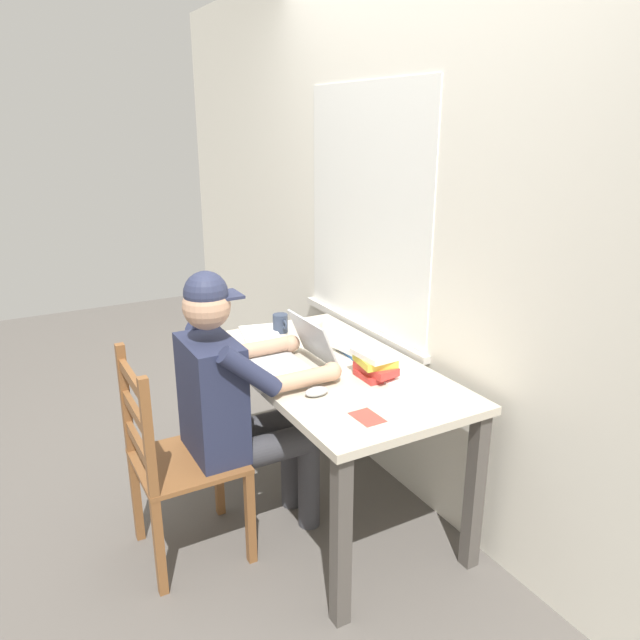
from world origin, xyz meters
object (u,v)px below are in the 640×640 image
(laptop, at_px, (294,357))
(computer_mouse, at_px, (317,392))
(coffee_mug_dark, at_px, (281,323))
(landscape_photo_print, at_px, (367,417))
(desk, at_px, (331,386))
(coffee_mug_white, at_px, (315,331))
(wooden_chair, at_px, (175,461))
(seated_person, at_px, (236,397))
(book_stack_side, at_px, (356,349))
(book_stack_main, at_px, (375,363))

(laptop, xyz_separation_m, computer_mouse, (0.29, -0.05, -0.03))
(coffee_mug_dark, relative_size, landscape_photo_print, 0.89)
(desk, relative_size, coffee_mug_dark, 11.66)
(coffee_mug_dark, bearing_deg, coffee_mug_white, 26.28)
(coffee_mug_dark, bearing_deg, landscape_photo_print, -7.45)
(desk, distance_m, coffee_mug_white, 0.37)
(computer_mouse, bearing_deg, wooden_chair, -117.54)
(seated_person, xyz_separation_m, computer_mouse, (0.27, 0.24, 0.08))
(coffee_mug_dark, xyz_separation_m, landscape_photo_print, (1.01, -0.13, -0.05))
(seated_person, bearing_deg, desk, 86.21)
(seated_person, relative_size, coffee_mug_white, 10.69)
(computer_mouse, bearing_deg, book_stack_side, 129.06)
(wooden_chair, xyz_separation_m, coffee_mug_dark, (-0.49, 0.72, 0.34))
(coffee_mug_dark, bearing_deg, wooden_chair, -55.99)
(wooden_chair, relative_size, book_stack_side, 4.44)
(book_stack_side, bearing_deg, landscape_photo_print, -28.76)
(computer_mouse, relative_size, coffee_mug_white, 0.87)
(landscape_photo_print, bearing_deg, coffee_mug_dark, 171.24)
(laptop, relative_size, book_stack_main, 1.62)
(computer_mouse, bearing_deg, desk, 139.64)
(desk, xyz_separation_m, book_stack_side, (-0.07, 0.18, 0.12))
(wooden_chair, distance_m, computer_mouse, 0.66)
(computer_mouse, bearing_deg, seated_person, -138.67)
(seated_person, height_order, landscape_photo_print, seated_person)
(desk, height_order, book_stack_side, book_stack_side)
(coffee_mug_dark, bearing_deg, seated_person, -42.23)
(desk, relative_size, book_stack_side, 6.44)
(coffee_mug_white, xyz_separation_m, coffee_mug_dark, (-0.19, -0.10, -0.00))
(computer_mouse, bearing_deg, book_stack_main, 97.26)
(computer_mouse, distance_m, landscape_photo_print, 0.27)
(laptop, distance_m, book_stack_main, 0.36)
(coffee_mug_white, bearing_deg, book_stack_side, 18.20)
(laptop, xyz_separation_m, coffee_mug_white, (-0.27, 0.25, -0.00))
(desk, distance_m, computer_mouse, 0.34)
(coffee_mug_white, distance_m, landscape_photo_print, 0.85)
(seated_person, height_order, laptop, seated_person)
(wooden_chair, bearing_deg, landscape_photo_print, 48.33)
(desk, xyz_separation_m, landscape_photo_print, (0.50, -0.13, 0.10))
(wooden_chair, xyz_separation_m, book_stack_main, (0.23, 0.82, 0.35))
(coffee_mug_white, bearing_deg, seated_person, -61.44)
(desk, distance_m, wooden_chair, 0.75)
(coffee_mug_dark, bearing_deg, computer_mouse, -15.15)
(desk, height_order, laptop, laptop)
(computer_mouse, height_order, landscape_photo_print, computer_mouse)
(computer_mouse, relative_size, landscape_photo_print, 0.77)
(seated_person, bearing_deg, coffee_mug_white, 118.56)
(computer_mouse, height_order, book_stack_main, book_stack_main)
(computer_mouse, xyz_separation_m, coffee_mug_dark, (-0.76, 0.21, 0.03))
(coffee_mug_white, bearing_deg, wooden_chair, -70.30)
(desk, height_order, coffee_mug_white, coffee_mug_white)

